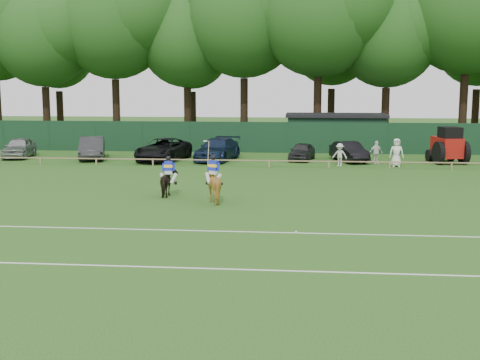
# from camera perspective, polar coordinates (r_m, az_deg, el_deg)

# --- Properties ---
(ground) EXTENTS (160.00, 160.00, 0.00)m
(ground) POSITION_cam_1_polar(r_m,az_deg,el_deg) (25.76, -1.77, -4.07)
(ground) COLOR #1E4C14
(ground) RESTS_ON ground
(horse_dark) EXTENTS (0.92, 1.76, 1.43)m
(horse_dark) POSITION_cam_1_polar(r_m,az_deg,el_deg) (32.36, -6.36, -0.20)
(horse_dark) COLOR black
(horse_dark) RESTS_ON ground
(horse_chestnut) EXTENTS (1.89, 1.99, 1.74)m
(horse_chestnut) POSITION_cam_1_polar(r_m,az_deg,el_deg) (30.49, -2.38, -0.41)
(horse_chestnut) COLOR brown
(horse_chestnut) RESTS_ON ground
(sedan_silver) EXTENTS (2.53, 4.76, 1.54)m
(sedan_silver) POSITION_cam_1_polar(r_m,az_deg,el_deg) (51.55, -19.03, 2.75)
(sedan_silver) COLOR #989B9D
(sedan_silver) RESTS_ON ground
(sedan_grey) EXTENTS (3.06, 5.30, 1.65)m
(sedan_grey) POSITION_cam_1_polar(r_m,az_deg,el_deg) (49.10, -13.02, 2.79)
(sedan_grey) COLOR #323234
(sedan_grey) RESTS_ON ground
(suv_black) EXTENTS (3.67, 6.21, 1.62)m
(suv_black) POSITION_cam_1_polar(r_m,az_deg,el_deg) (47.29, -6.83, 2.71)
(suv_black) COLOR black
(suv_black) RESTS_ON ground
(sedan_navy) EXTENTS (3.22, 5.89, 1.62)m
(sedan_navy) POSITION_cam_1_polar(r_m,az_deg,el_deg) (47.06, -2.00, 2.74)
(sedan_navy) COLOR #13213D
(sedan_navy) RESTS_ON ground
(hatch_grey) EXTENTS (2.21, 4.01, 1.29)m
(hatch_grey) POSITION_cam_1_polar(r_m,az_deg,el_deg) (47.33, 5.53, 2.54)
(hatch_grey) COLOR #2C2C2E
(hatch_grey) RESTS_ON ground
(estate_black) EXTENTS (2.80, 4.58, 1.43)m
(estate_black) POSITION_cam_1_polar(r_m,az_deg,el_deg) (47.01, 9.68, 2.49)
(estate_black) COLOR black
(estate_black) RESTS_ON ground
(spectator_left) EXTENTS (1.12, 0.82, 1.55)m
(spectator_left) POSITION_cam_1_polar(r_m,az_deg,el_deg) (44.33, 8.86, 2.23)
(spectator_left) COLOR beige
(spectator_left) RESTS_ON ground
(spectator_mid) EXTENTS (1.03, 0.71, 1.63)m
(spectator_mid) POSITION_cam_1_polar(r_m,az_deg,el_deg) (45.88, 11.99, 2.40)
(spectator_mid) COLOR white
(spectator_mid) RESTS_ON ground
(spectator_right) EXTENTS (0.95, 0.63, 1.93)m
(spectator_right) POSITION_cam_1_polar(r_m,az_deg,el_deg) (44.70, 13.74, 2.38)
(spectator_right) COLOR white
(spectator_right) RESTS_ON ground
(rider_dark) EXTENTS (0.94, 0.40, 1.41)m
(rider_dark) POSITION_cam_1_polar(r_m,az_deg,el_deg) (32.25, -6.38, 0.98)
(rider_dark) COLOR silver
(rider_dark) RESTS_ON ground
(rider_chestnut) EXTENTS (0.91, 0.76, 2.05)m
(rider_chestnut) POSITION_cam_1_polar(r_m,az_deg,el_deg) (30.37, -2.40, 1.03)
(rider_chestnut) COLOR silver
(rider_chestnut) RESTS_ON ground
(polo_ball) EXTENTS (0.09, 0.09, 0.09)m
(polo_ball) POSITION_cam_1_polar(r_m,az_deg,el_deg) (24.56, 5.01, -4.63)
(polo_ball) COLOR silver
(polo_ball) RESTS_ON ground
(pitch_lines) EXTENTS (60.00, 5.10, 0.01)m
(pitch_lines) POSITION_cam_1_polar(r_m,az_deg,el_deg) (22.39, -2.92, -6.02)
(pitch_lines) COLOR silver
(pitch_lines) RESTS_ON ground
(pitch_rail) EXTENTS (62.10, 0.10, 0.50)m
(pitch_rail) POSITION_cam_1_polar(r_m,az_deg,el_deg) (43.35, 1.29, 1.74)
(pitch_rail) COLOR #997F5B
(pitch_rail) RESTS_ON ground
(perimeter_fence) EXTENTS (92.08, 0.08, 2.50)m
(perimeter_fence) POSITION_cam_1_polar(r_m,az_deg,el_deg) (52.20, 2.04, 3.81)
(perimeter_fence) COLOR #14351E
(perimeter_fence) RESTS_ON ground
(utility_shed) EXTENTS (8.40, 4.40, 3.04)m
(utility_shed) POSITION_cam_1_polar(r_m,az_deg,el_deg) (55.14, 8.49, 4.28)
(utility_shed) COLOR #14331E
(utility_shed) RESTS_ON ground
(tree_row) EXTENTS (96.00, 12.00, 21.00)m
(tree_row) POSITION_cam_1_polar(r_m,az_deg,el_deg) (60.20, 4.42, 3.25)
(tree_row) COLOR #26561C
(tree_row) RESTS_ON ground
(tractor) EXTENTS (2.62, 3.42, 2.58)m
(tractor) POSITION_cam_1_polar(r_m,az_deg,el_deg) (47.57, 17.99, 2.88)
(tractor) COLOR #A5140F
(tractor) RESTS_ON ground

